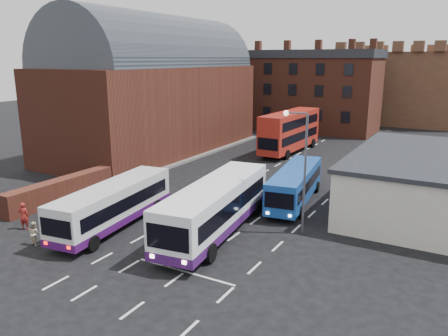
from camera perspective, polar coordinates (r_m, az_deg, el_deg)
The scene contains 13 objects.
ground at distance 28.75m, azimuth -9.97°, elevation -8.52°, with size 180.00×180.00×0.00m, color black.
railway_station at distance 52.75m, azimuth -8.95°, elevation 10.34°, with size 12.00×28.00×16.00m.
forecourt_wall at distance 36.69m, azimuth -20.47°, elevation -2.71°, with size 1.20×10.00×1.80m, color #602B1E.
cream_building at distance 35.49m, azimuth 25.06°, elevation -1.61°, with size 10.40×16.40×4.25m.
brick_terrace at distance 70.44m, azimuth 10.36°, elevation 9.45°, with size 22.00×10.00×11.00m, color brown.
castle_keep at distance 87.17m, azimuth 22.44°, elevation 9.82°, with size 22.00×22.00×12.00m, color brown.
bus_white_outbound at distance 29.93m, azimuth -14.20°, elevation -4.34°, with size 3.71×10.80×2.89m.
bus_white_inbound at distance 27.77m, azimuth -1.08°, elevation -4.77°, with size 4.24×12.49×3.34m.
bus_blue at distance 34.15m, azimuth 9.29°, elevation -1.96°, with size 3.66×10.22×2.73m.
bus_red_double at distance 52.68m, azimuth 8.62°, elevation 4.79°, with size 3.36×12.15×4.83m.
street_lamp at distance 27.52m, azimuth 10.03°, elevation 0.85°, with size 1.60×0.35×7.86m.
pedestrian_red at distance 31.67m, azimuth -24.67°, elevation -5.70°, with size 0.67×0.44×1.84m, color maroon.
pedestrian_beige at distance 28.95m, azimuth -23.52°, elevation -7.81°, with size 0.71×0.55×1.46m, color beige.
Camera 1 is at (17.14, -20.31, 10.96)m, focal length 35.00 mm.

